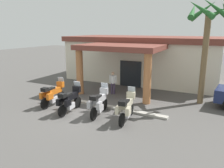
{
  "coord_description": "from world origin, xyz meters",
  "views": [
    {
      "loc": [
        7.19,
        -9.67,
        4.57
      ],
      "look_at": [
        0.63,
        2.18,
        1.2
      ],
      "focal_mm": 35.32,
      "sensor_mm": 36.0,
      "label": 1
    }
  ],
  "objects_px": {
    "motorcycle_silver": "(99,103)",
    "motel_building": "(142,58)",
    "motorcycle_orange": "(53,94)",
    "pedestrian": "(113,81)",
    "palm_tree_near_portico": "(208,28)",
    "motorcycle_black": "(70,100)",
    "motorcycle_cream": "(127,108)"
  },
  "relations": [
    {
      "from": "motorcycle_orange",
      "to": "palm_tree_near_portico",
      "type": "bearing_deg",
      "value": -63.7
    },
    {
      "from": "motorcycle_silver",
      "to": "motel_building",
      "type": "bearing_deg",
      "value": -2.91
    },
    {
      "from": "motel_building",
      "to": "motorcycle_orange",
      "type": "distance_m",
      "value": 9.65
    },
    {
      "from": "motorcycle_silver",
      "to": "palm_tree_near_portico",
      "type": "bearing_deg",
      "value": -54.26
    },
    {
      "from": "motorcycle_silver",
      "to": "palm_tree_near_portico",
      "type": "distance_m",
      "value": 7.7
    },
    {
      "from": "motorcycle_cream",
      "to": "palm_tree_near_portico",
      "type": "height_order",
      "value": "palm_tree_near_portico"
    },
    {
      "from": "motorcycle_black",
      "to": "motorcycle_cream",
      "type": "height_order",
      "value": "same"
    },
    {
      "from": "motorcycle_silver",
      "to": "pedestrian",
      "type": "relative_size",
      "value": 1.34
    },
    {
      "from": "motorcycle_cream",
      "to": "pedestrian",
      "type": "xyz_separation_m",
      "value": [
        -2.93,
        3.89,
        0.24
      ]
    },
    {
      "from": "motorcycle_black",
      "to": "pedestrian",
      "type": "relative_size",
      "value": 1.35
    },
    {
      "from": "palm_tree_near_portico",
      "to": "motorcycle_silver",
      "type": "bearing_deg",
      "value": -134.03
    },
    {
      "from": "motorcycle_orange",
      "to": "motorcycle_silver",
      "type": "bearing_deg",
      "value": -94.34
    },
    {
      "from": "motorcycle_orange",
      "to": "palm_tree_near_portico",
      "type": "distance_m",
      "value": 10.06
    },
    {
      "from": "motorcycle_orange",
      "to": "motorcycle_cream",
      "type": "relative_size",
      "value": 1.0
    },
    {
      "from": "motel_building",
      "to": "motorcycle_black",
      "type": "xyz_separation_m",
      "value": [
        -0.47,
        -9.73,
        -1.33
      ]
    },
    {
      "from": "motel_building",
      "to": "motorcycle_black",
      "type": "bearing_deg",
      "value": -95.38
    },
    {
      "from": "motorcycle_orange",
      "to": "pedestrian",
      "type": "distance_m",
      "value": 4.42
    },
    {
      "from": "motel_building",
      "to": "motorcycle_silver",
      "type": "xyz_separation_m",
      "value": [
        1.19,
        -9.29,
        -1.33
      ]
    },
    {
      "from": "motel_building",
      "to": "motorcycle_orange",
      "type": "xyz_separation_m",
      "value": [
        -2.13,
        -9.31,
        -1.33
      ]
    },
    {
      "from": "motorcycle_cream",
      "to": "motorcycle_black",
      "type": "bearing_deg",
      "value": 89.07
    },
    {
      "from": "motorcycle_silver",
      "to": "pedestrian",
      "type": "xyz_separation_m",
      "value": [
        -1.27,
        3.88,
        0.24
      ]
    },
    {
      "from": "motel_building",
      "to": "motorcycle_silver",
      "type": "height_order",
      "value": "motel_building"
    },
    {
      "from": "motorcycle_orange",
      "to": "motorcycle_black",
      "type": "height_order",
      "value": "same"
    },
    {
      "from": "motorcycle_black",
      "to": "motorcycle_cream",
      "type": "bearing_deg",
      "value": -89.71
    },
    {
      "from": "motorcycle_black",
      "to": "palm_tree_near_portico",
      "type": "relative_size",
      "value": 0.35
    },
    {
      "from": "motorcycle_orange",
      "to": "pedestrian",
      "type": "relative_size",
      "value": 1.35
    },
    {
      "from": "motorcycle_black",
      "to": "palm_tree_near_portico",
      "type": "bearing_deg",
      "value": -57.52
    },
    {
      "from": "motorcycle_black",
      "to": "pedestrian",
      "type": "bearing_deg",
      "value": -12.49
    },
    {
      "from": "motel_building",
      "to": "motorcycle_black",
      "type": "relative_size",
      "value": 6.22
    },
    {
      "from": "pedestrian",
      "to": "palm_tree_near_portico",
      "type": "relative_size",
      "value": 0.26
    },
    {
      "from": "motorcycle_silver",
      "to": "pedestrian",
      "type": "bearing_deg",
      "value": 7.82
    },
    {
      "from": "pedestrian",
      "to": "motorcycle_orange",
      "type": "bearing_deg",
      "value": 139.26
    }
  ]
}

